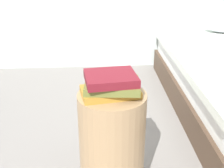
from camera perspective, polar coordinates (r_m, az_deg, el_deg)
side_table at (r=1.63m, az=-0.00°, el=-11.20°), size 0.35×0.35×0.58m
book_ochre at (r=1.47m, az=-0.36°, el=-1.51°), size 0.30×0.21×0.03m
book_olive at (r=1.45m, az=-0.09°, el=-0.27°), size 0.28×0.22×0.04m
book_maroon at (r=1.44m, az=-0.25°, el=1.12°), size 0.27×0.23×0.04m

